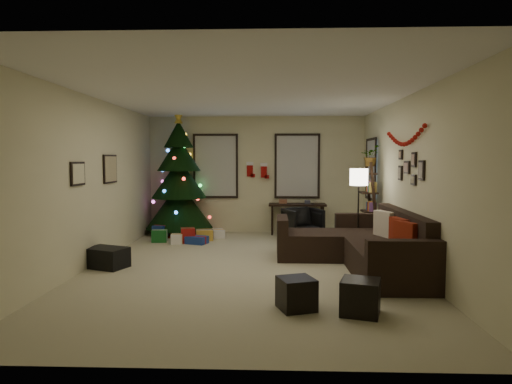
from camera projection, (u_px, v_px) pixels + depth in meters
floor at (248, 267)px, 7.14m from camera, size 7.00×7.00×0.00m
ceiling at (248, 95)px, 6.95m from camera, size 7.00×7.00×0.00m
wall_back at (256, 175)px, 10.53m from camera, size 5.00×0.00×5.00m
wall_front at (224, 204)px, 3.56m from camera, size 5.00×0.00×5.00m
wall_left at (91, 182)px, 7.14m from camera, size 0.00×7.00×7.00m
wall_right at (410, 182)px, 6.95m from camera, size 0.00×7.00×7.00m
window_back_left at (216, 166)px, 10.52m from camera, size 1.05×0.06×1.50m
window_back_right at (297, 166)px, 10.45m from camera, size 1.05×0.06×1.50m
window_right_wall at (372, 169)px, 9.48m from camera, size 0.06×0.90×1.30m
christmas_tree at (179, 183)px, 10.25m from camera, size 1.51×1.51×2.81m
presents at (187, 236)px, 9.41m from camera, size 1.50×1.01×0.30m
sofa at (362, 248)px, 7.19m from camera, size 2.05×2.96×0.91m
pillow_red_a at (406, 237)px, 6.18m from camera, size 0.25×0.43×0.42m
pillow_red_b at (399, 233)px, 6.52m from camera, size 0.19×0.44×0.43m
pillow_cream at (385, 225)px, 7.35m from camera, size 0.28×0.47×0.46m
ottoman_near at (296, 294)px, 5.11m from camera, size 0.48×0.48×0.36m
ottoman_far at (360, 297)px, 4.95m from camera, size 0.51×0.51×0.39m
desk at (297, 207)px, 10.27m from camera, size 1.30×0.46×0.70m
desk_chair at (303, 223)px, 9.64m from camera, size 0.84×0.81×0.67m
bookshelf at (371, 206)px, 8.78m from camera, size 0.30×0.49×1.66m
potted_plant at (370, 153)px, 8.85m from camera, size 0.63×0.64×0.54m
floor_lamp at (359, 183)px, 8.19m from camera, size 0.32×0.32×1.54m
art_map at (110, 169)px, 7.92m from camera, size 0.04×0.60×0.50m
art_abstract at (78, 174)px, 6.61m from camera, size 0.04×0.45×0.35m
gallery at (410, 168)px, 6.86m from camera, size 0.03×1.25×0.54m
garland at (404, 137)px, 7.08m from camera, size 0.08×1.90×0.30m
stocking_left at (250, 169)px, 10.52m from camera, size 0.20×0.05×0.36m
stocking_right at (264, 170)px, 10.42m from camera, size 0.20×0.05×0.36m
storage_bin at (106, 258)px, 7.09m from camera, size 0.74×0.62×0.32m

